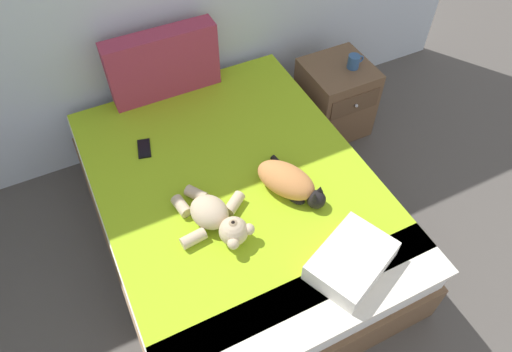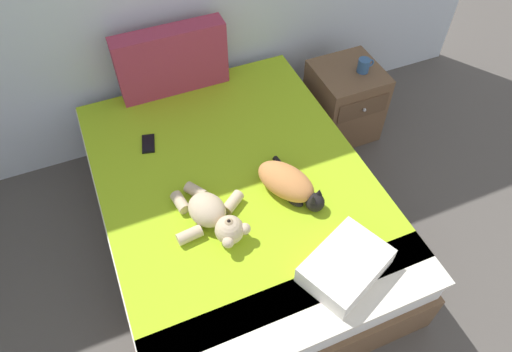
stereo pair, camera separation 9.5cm
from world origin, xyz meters
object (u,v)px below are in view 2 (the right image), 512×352
(bed, at_px, (237,208))
(throw_pillow, at_px, (345,266))
(cell_phone, at_px, (148,144))
(mug, at_px, (364,65))
(cat, at_px, (289,183))
(patterned_cushion, at_px, (172,61))
(nightstand, at_px, (344,101))
(teddy_bear, at_px, (213,216))

(bed, height_order, throw_pillow, throw_pillow)
(cell_phone, height_order, mug, mug)
(bed, bearing_deg, cat, -38.86)
(mug, bearing_deg, throw_pillow, -124.33)
(bed, xyz_separation_m, patterned_cushion, (-0.08, 0.88, 0.48))
(nightstand, bearing_deg, throw_pillow, -121.07)
(teddy_bear, bearing_deg, nightstand, 32.66)
(bed, relative_size, nightstand, 3.59)
(cat, bearing_deg, cell_phone, 133.54)
(throw_pillow, bearing_deg, teddy_bear, 133.89)
(throw_pillow, bearing_deg, bed, 110.61)
(teddy_bear, height_order, nightstand, teddy_bear)
(mug, bearing_deg, bed, -154.45)
(teddy_bear, distance_m, mug, 1.54)
(teddy_bear, bearing_deg, cat, 5.34)
(cat, bearing_deg, throw_pillow, -85.76)
(patterned_cushion, distance_m, throw_pillow, 1.65)
(cell_phone, height_order, throw_pillow, throw_pillow)
(patterned_cushion, relative_size, mug, 5.78)
(cell_phone, bearing_deg, cat, -46.46)
(throw_pillow, height_order, mug, mug)
(teddy_bear, distance_m, throw_pillow, 0.68)
(mug, bearing_deg, cat, -141.08)
(patterned_cushion, xyz_separation_m, nightstand, (1.13, -0.30, -0.47))
(cell_phone, distance_m, throw_pillow, 1.34)
(throw_pillow, bearing_deg, nightstand, 58.93)
(bed, height_order, mug, mug)
(teddy_bear, bearing_deg, cell_phone, 104.15)
(throw_pillow, distance_m, mug, 1.53)
(cat, distance_m, cell_phone, 0.88)
(throw_pillow, bearing_deg, mug, 55.67)
(patterned_cushion, xyz_separation_m, cell_phone, (-0.30, -0.43, -0.21))
(patterned_cushion, bearing_deg, nightstand, -15.06)
(throw_pillow, relative_size, nightstand, 0.74)
(nightstand, xyz_separation_m, mug, (0.08, -0.04, 0.32))
(cat, xyz_separation_m, nightstand, (0.82, 0.76, -0.32))
(teddy_bear, height_order, mug, teddy_bear)
(bed, bearing_deg, cell_phone, 129.70)
(patterned_cushion, height_order, nightstand, patterned_cushion)
(teddy_bear, bearing_deg, mug, 29.90)
(nightstand, height_order, mug, mug)
(bed, height_order, patterned_cushion, patterned_cushion)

